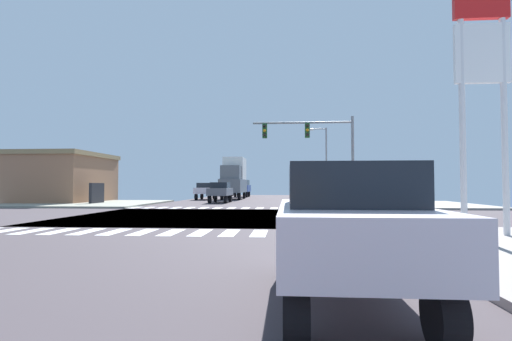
{
  "coord_description": "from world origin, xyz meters",
  "views": [
    {
      "loc": [
        4.2,
        -20.65,
        1.61
      ],
      "look_at": [
        1.64,
        11.72,
        2.82
      ],
      "focal_mm": 27.91,
      "sensor_mm": 36.0,
      "label": 1
    }
  ],
  "objects_px": {
    "sedan_middle_4": "(205,190)",
    "suv_queued_1": "(242,187)",
    "sedan_crossing_2": "(227,189)",
    "sedan_farside_1": "(220,191)",
    "sedan_trailing_3": "(346,221)",
    "bank_building": "(33,178)",
    "box_truck_leading_2": "(234,177)",
    "gas_station_sign": "(482,54)",
    "traffic_signal_mast": "(313,140)",
    "street_lamp": "(324,157)"
  },
  "relations": [
    {
      "from": "suv_queued_1",
      "to": "sedan_trailing_3",
      "type": "bearing_deg",
      "value": 98.15
    },
    {
      "from": "sedan_trailing_3",
      "to": "box_truck_leading_2",
      "type": "bearing_deg",
      "value": 99.87
    },
    {
      "from": "street_lamp",
      "to": "box_truck_leading_2",
      "type": "distance_m",
      "value": 12.2
    },
    {
      "from": "gas_station_sign",
      "to": "sedan_middle_4",
      "type": "height_order",
      "value": "gas_station_sign"
    },
    {
      "from": "traffic_signal_mast",
      "to": "box_truck_leading_2",
      "type": "relative_size",
      "value": 0.97
    },
    {
      "from": "gas_station_sign",
      "to": "sedan_crossing_2",
      "type": "distance_m",
      "value": 50.03
    },
    {
      "from": "sedan_middle_4",
      "to": "sedan_crossing_2",
      "type": "bearing_deg",
      "value": -90.0
    },
    {
      "from": "traffic_signal_mast",
      "to": "bank_building",
      "type": "relative_size",
      "value": 0.48
    },
    {
      "from": "gas_station_sign",
      "to": "box_truck_leading_2",
      "type": "xyz_separation_m",
      "value": [
        -12.02,
        33.48,
        -2.98
      ]
    },
    {
      "from": "street_lamp",
      "to": "sedan_middle_4",
      "type": "xyz_separation_m",
      "value": [
        -12.67,
        5.57,
        -3.22
      ]
    },
    {
      "from": "suv_queued_1",
      "to": "traffic_signal_mast",
      "type": "bearing_deg",
      "value": 106.55
    },
    {
      "from": "bank_building",
      "to": "sedan_middle_4",
      "type": "distance_m",
      "value": 17.02
    },
    {
      "from": "sedan_farside_1",
      "to": "gas_station_sign",
      "type": "bearing_deg",
      "value": 116.42
    },
    {
      "from": "sedan_farside_1",
      "to": "suv_queued_1",
      "type": "distance_m",
      "value": 17.92
    },
    {
      "from": "sedan_middle_4",
      "to": "street_lamp",
      "type": "bearing_deg",
      "value": 156.26
    },
    {
      "from": "sedan_middle_4",
      "to": "suv_queued_1",
      "type": "bearing_deg",
      "value": -106.26
    },
    {
      "from": "street_lamp",
      "to": "suv_queued_1",
      "type": "distance_m",
      "value": 18.81
    },
    {
      "from": "street_lamp",
      "to": "bank_building",
      "type": "height_order",
      "value": "street_lamp"
    },
    {
      "from": "bank_building",
      "to": "sedan_middle_4",
      "type": "xyz_separation_m",
      "value": [
        14.45,
        8.9,
        -1.18
      ]
    },
    {
      "from": "gas_station_sign",
      "to": "suv_queued_1",
      "type": "xyz_separation_m",
      "value": [
        -12.02,
        42.12,
        -4.15
      ]
    },
    {
      "from": "street_lamp",
      "to": "suv_queued_1",
      "type": "xyz_separation_m",
      "value": [
        -9.67,
        15.86,
        -2.95
      ]
    },
    {
      "from": "box_truck_leading_2",
      "to": "sedan_crossing_2",
      "type": "bearing_deg",
      "value": -77.94
    },
    {
      "from": "sedan_crossing_2",
      "to": "sedan_farside_1",
      "type": "bearing_deg",
      "value": 97.33
    },
    {
      "from": "street_lamp",
      "to": "box_truck_leading_2",
      "type": "bearing_deg",
      "value": 143.26
    },
    {
      "from": "sedan_crossing_2",
      "to": "suv_queued_1",
      "type": "bearing_deg",
      "value": 119.07
    },
    {
      "from": "suv_queued_1",
      "to": "sedan_middle_4",
      "type": "distance_m",
      "value": 10.72
    },
    {
      "from": "suv_queued_1",
      "to": "street_lamp",
      "type": "bearing_deg",
      "value": 121.37
    },
    {
      "from": "sedan_trailing_3",
      "to": "bank_building",
      "type": "bearing_deg",
      "value": 129.5
    },
    {
      "from": "sedan_crossing_2",
      "to": "suv_queued_1",
      "type": "height_order",
      "value": "suv_queued_1"
    },
    {
      "from": "traffic_signal_mast",
      "to": "street_lamp",
      "type": "distance_m",
      "value": 11.06
    },
    {
      "from": "suv_queued_1",
      "to": "sedan_farside_1",
      "type": "bearing_deg",
      "value": 90.0
    },
    {
      "from": "gas_station_sign",
      "to": "sedan_trailing_3",
      "type": "distance_m",
      "value": 9.5
    },
    {
      "from": "gas_station_sign",
      "to": "sedan_middle_4",
      "type": "relative_size",
      "value": 1.86
    },
    {
      "from": "traffic_signal_mast",
      "to": "sedan_farside_1",
      "type": "height_order",
      "value": "traffic_signal_mast"
    },
    {
      "from": "sedan_farside_1",
      "to": "sedan_trailing_3",
      "type": "height_order",
      "value": "same"
    },
    {
      "from": "sedan_trailing_3",
      "to": "street_lamp",
      "type": "bearing_deg",
      "value": 85.37
    },
    {
      "from": "gas_station_sign",
      "to": "bank_building",
      "type": "height_order",
      "value": "gas_station_sign"
    },
    {
      "from": "sedan_crossing_2",
      "to": "gas_station_sign",
      "type": "bearing_deg",
      "value": 107.55
    },
    {
      "from": "street_lamp",
      "to": "sedan_trailing_3",
      "type": "bearing_deg",
      "value": -94.63
    },
    {
      "from": "sedan_farside_1",
      "to": "street_lamp",
      "type": "bearing_deg",
      "value": -167.99
    },
    {
      "from": "sedan_middle_4",
      "to": "traffic_signal_mast",
      "type": "bearing_deg",
      "value": 123.6
    },
    {
      "from": "sedan_crossing_2",
      "to": "suv_queued_1",
      "type": "relative_size",
      "value": 0.93
    },
    {
      "from": "street_lamp",
      "to": "sedan_trailing_3",
      "type": "distance_m",
      "value": 33.26
    },
    {
      "from": "bank_building",
      "to": "sedan_farside_1",
      "type": "height_order",
      "value": "bank_building"
    },
    {
      "from": "bank_building",
      "to": "sedan_middle_4",
      "type": "relative_size",
      "value": 3.37
    },
    {
      "from": "bank_building",
      "to": "sedan_trailing_3",
      "type": "xyz_separation_m",
      "value": [
        24.45,
        -29.67,
        -1.18
      ]
    },
    {
      "from": "gas_station_sign",
      "to": "sedan_crossing_2",
      "type": "xyz_separation_m",
      "value": [
        -15.02,
        47.52,
        -4.43
      ]
    },
    {
      "from": "sedan_crossing_2",
      "to": "box_truck_leading_2",
      "type": "distance_m",
      "value": 14.43
    },
    {
      "from": "sedan_farside_1",
      "to": "traffic_signal_mast",
      "type": "bearing_deg",
      "value": 131.92
    },
    {
      "from": "gas_station_sign",
      "to": "street_lamp",
      "type": "relative_size",
      "value": 1.12
    }
  ]
}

